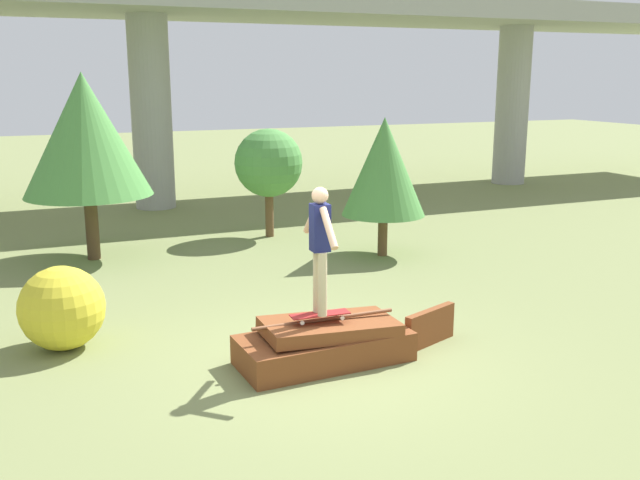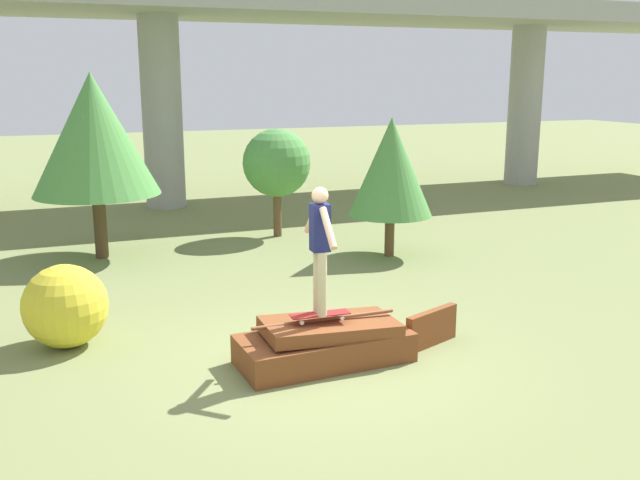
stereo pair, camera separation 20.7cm
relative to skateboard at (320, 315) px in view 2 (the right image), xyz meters
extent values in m
plane|color=olive|center=(0.09, 0.07, -0.68)|extent=(80.00, 80.00, 0.00)
cube|color=brown|center=(0.09, 0.07, -0.49)|extent=(2.27, 1.08, 0.38)
cube|color=brown|center=(0.17, 0.06, -0.21)|extent=(1.76, 0.89, 0.25)
cylinder|color=brown|center=(0.09, 0.07, -0.10)|extent=(1.95, 0.05, 0.05)
cube|color=brown|center=(1.69, 0.09, -0.43)|extent=(0.95, 0.47, 0.50)
cube|color=maroon|center=(0.00, 0.00, 0.01)|extent=(0.78, 0.25, 0.01)
cylinder|color=silver|center=(0.27, 0.07, -0.05)|extent=(0.06, 0.03, 0.05)
cylinder|color=silver|center=(0.26, -0.10, -0.05)|extent=(0.06, 0.03, 0.05)
cylinder|color=silver|center=(-0.26, 0.10, -0.05)|extent=(0.06, 0.03, 0.05)
cylinder|color=silver|center=(-0.27, -0.07, -0.05)|extent=(0.06, 0.03, 0.05)
cylinder|color=#C6B78E|center=(0.00, 0.08, 0.42)|extent=(0.12, 0.12, 0.82)
cylinder|color=#C6B78E|center=(0.00, -0.08, 0.42)|extent=(0.12, 0.12, 0.82)
cube|color=#191E51|center=(0.00, 0.00, 1.13)|extent=(0.23, 0.22, 0.59)
sphere|color=tan|center=(0.00, 0.00, 1.53)|extent=(0.21, 0.21, 0.21)
cylinder|color=tan|center=(0.02, 0.31, 1.19)|extent=(0.11, 0.48, 0.46)
cylinder|color=tan|center=(-0.02, -0.31, 1.19)|extent=(0.11, 0.48, 0.46)
cube|color=#9E9E99|center=(0.09, 12.17, 4.86)|extent=(44.00, 4.78, 0.60)
cylinder|color=#9E9E99|center=(0.09, 12.17, 1.94)|extent=(1.10, 1.10, 5.24)
cylinder|color=#9E9E99|center=(12.19, 12.17, 1.94)|extent=(1.10, 1.10, 5.24)
cylinder|color=brown|center=(3.42, 4.80, -0.25)|extent=(0.20, 0.20, 0.86)
cone|color=#4C8E42|center=(3.42, 4.80, 1.16)|extent=(1.70, 1.70, 1.98)
cylinder|color=brown|center=(1.85, 7.39, -0.16)|extent=(0.19, 0.19, 1.05)
sphere|color=#4C8E42|center=(1.85, 7.39, 1.02)|extent=(1.55, 1.55, 1.55)
cylinder|color=#4C3823|center=(-2.12, 6.80, -0.03)|extent=(0.26, 0.26, 1.31)
cone|color=#4C8E42|center=(-2.12, 6.80, 1.83)|extent=(2.50, 2.50, 2.41)
sphere|color=gold|center=(-2.99, 1.89, -0.11)|extent=(1.15, 1.15, 1.15)
camera|label=1|loc=(-3.33, -7.91, 2.96)|focal=40.00mm
camera|label=2|loc=(-3.13, -7.99, 2.96)|focal=40.00mm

